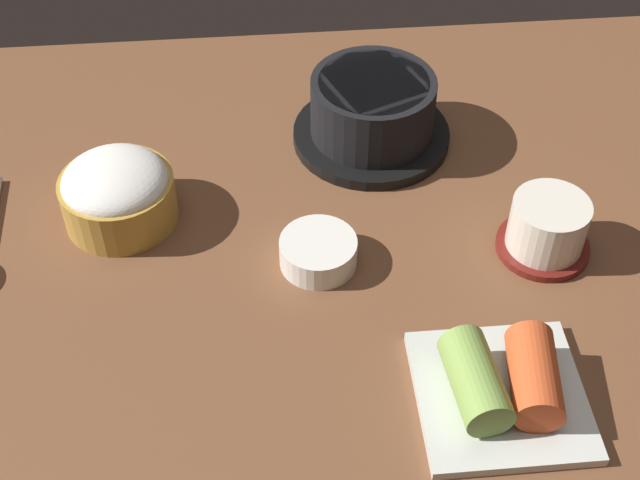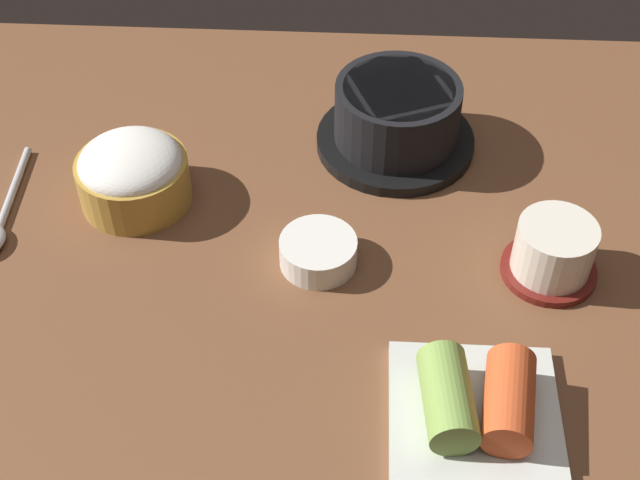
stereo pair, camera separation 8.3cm
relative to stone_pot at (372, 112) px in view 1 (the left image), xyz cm
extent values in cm
cube|color=brown|center=(-9.30, -15.93, -4.80)|extent=(100.00, 76.00, 2.00)
cylinder|color=black|center=(0.00, 0.00, -3.16)|extent=(17.22, 17.22, 1.29)
cylinder|color=black|center=(0.00, 0.00, 0.76)|extent=(13.40, 13.40, 6.55)
cylinder|color=#D15619|center=(0.00, 0.00, 3.74)|extent=(11.79, 11.79, 0.60)
cylinder|color=#B78C38|center=(-26.62, -10.00, -1.33)|extent=(11.32, 11.32, 4.94)
ellipsoid|color=white|center=(-26.62, -10.00, 1.14)|extent=(10.41, 10.41, 3.96)
cylinder|color=maroon|center=(14.44, -18.18, -3.40)|extent=(9.06, 9.06, 0.80)
cylinder|color=silver|center=(14.44, -18.18, -0.41)|extent=(7.41, 7.41, 5.18)
cylinder|color=#C6D18C|center=(14.44, -18.18, 1.88)|extent=(6.30, 6.30, 0.40)
cylinder|color=white|center=(-7.47, -17.98, -2.38)|extent=(7.43, 7.43, 2.84)
cylinder|color=brown|center=(-7.47, -17.98, -1.26)|extent=(6.10, 6.10, 0.50)
cube|color=silver|center=(6.29, -34.99, -3.30)|extent=(13.97, 13.97, 1.00)
cylinder|color=#7A9E47|center=(3.84, -34.99, -0.76)|extent=(4.88, 8.74, 4.08)
cylinder|color=#C64C23|center=(8.73, -34.99, -0.76)|extent=(5.26, 8.89, 4.08)
camera|label=1|loc=(-12.54, -75.90, 58.85)|focal=49.86mm
camera|label=2|loc=(-4.21, -76.05, 58.85)|focal=49.86mm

